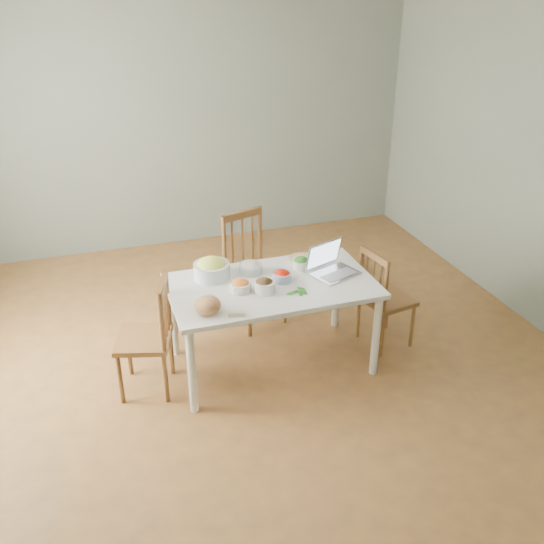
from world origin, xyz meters
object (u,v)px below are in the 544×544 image
object	(u,v)px
laptop	(336,261)
chair_right	(387,297)
dining_table	(272,325)
chair_far	(255,271)
chair_left	(143,337)
bread_boule	(208,305)
bowl_squash	(212,268)

from	to	relation	value
laptop	chair_right	bearing A→B (deg)	-17.69
dining_table	chair_far	xyz separation A→B (m)	(0.07, 0.67, 0.14)
chair_right	laptop	world-z (taller)	laptop
chair_right	dining_table	bearing A→B (deg)	80.22
dining_table	chair_right	world-z (taller)	chair_right
chair_left	chair_right	world-z (taller)	chair_left
chair_far	chair_left	xyz separation A→B (m)	(-1.05, -0.67, -0.04)
dining_table	chair_right	distance (m)	1.00
bread_boule	bowl_squash	world-z (taller)	bowl_squash
chair_far	bowl_squash	xyz separation A→B (m)	(-0.47, -0.43, 0.31)
chair_left	bread_boule	size ratio (longest dim) A/B	4.93
chair_far	laptop	size ratio (longest dim) A/B	2.91
dining_table	bowl_squash	distance (m)	0.65
chair_far	bread_boule	xyz separation A→B (m)	(-0.62, -0.93, 0.29)
chair_far	dining_table	bearing A→B (deg)	-113.83
dining_table	chair_far	bearing A→B (deg)	84.31
bread_boule	dining_table	bearing A→B (deg)	25.56
dining_table	chair_left	distance (m)	0.99
dining_table	laptop	xyz separation A→B (m)	(0.51, -0.01, 0.48)
dining_table	bowl_squash	bearing A→B (deg)	149.30
chair_right	bread_boule	world-z (taller)	chair_right
laptop	dining_table	bearing A→B (deg)	158.62
dining_table	bowl_squash	world-z (taller)	bowl_squash
chair_left	dining_table	bearing A→B (deg)	106.50
laptop	chair_left	bearing A→B (deg)	159.77
dining_table	bowl_squash	xyz separation A→B (m)	(-0.41, 0.24, 0.44)
chair_right	bowl_squash	bearing A→B (deg)	70.43
laptop	bread_boule	bearing A→B (deg)	173.36
dining_table	chair_left	bearing A→B (deg)	-179.80
bowl_squash	bread_boule	bearing A→B (deg)	-106.26
chair_far	chair_left	bearing A→B (deg)	-165.62
chair_left	bread_boule	world-z (taller)	chair_left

